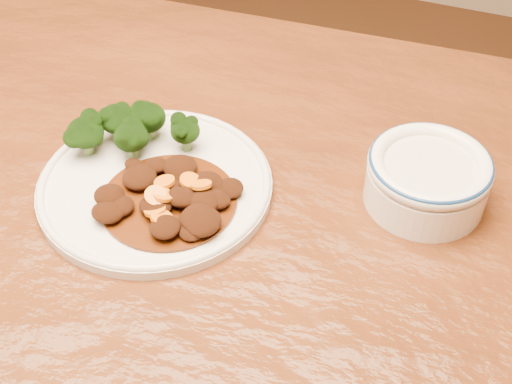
% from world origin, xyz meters
% --- Properties ---
extents(dining_table, '(1.54, 0.98, 0.75)m').
position_xyz_m(dining_table, '(0.00, 0.00, 0.67)').
color(dining_table, '#5E2C10').
rests_on(dining_table, ground).
extents(dinner_plate, '(0.27, 0.27, 0.02)m').
position_xyz_m(dinner_plate, '(0.03, 0.04, 0.76)').
color(dinner_plate, silver).
rests_on(dinner_plate, dining_table).
extents(broccoli_florets, '(0.15, 0.10, 0.05)m').
position_xyz_m(broccoli_florets, '(-0.02, 0.09, 0.79)').
color(broccoli_florets, '#70994F').
rests_on(broccoli_florets, dinner_plate).
extents(mince_stew, '(0.15, 0.15, 0.03)m').
position_xyz_m(mince_stew, '(0.07, 0.01, 0.77)').
color(mince_stew, '#4A2207').
rests_on(mince_stew, dinner_plate).
extents(dip_bowl, '(0.14, 0.14, 0.06)m').
position_xyz_m(dip_bowl, '(0.32, 0.14, 0.78)').
color(dip_bowl, white).
rests_on(dip_bowl, dining_table).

